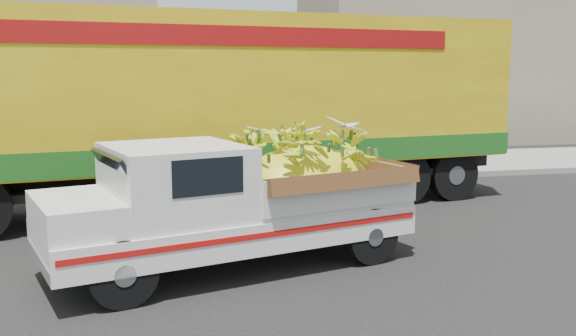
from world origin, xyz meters
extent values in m
plane|color=black|center=(0.00, 0.00, 0.00)|extent=(100.00, 100.00, 0.00)
cube|color=gray|center=(0.00, 7.14, 0.07)|extent=(60.00, 0.25, 0.15)
cube|color=gray|center=(0.00, 9.24, 0.07)|extent=(60.00, 4.00, 0.14)
cube|color=gray|center=(14.00, 16.14, 3.00)|extent=(14.00, 6.00, 6.00)
cylinder|color=black|center=(0.15, -0.54, 0.41)|extent=(0.85, 0.46, 0.82)
cylinder|color=black|center=(-0.30, 0.97, 0.41)|extent=(0.85, 0.46, 0.82)
cylinder|color=black|center=(3.56, 0.46, 0.41)|extent=(0.85, 0.46, 0.82)
cylinder|color=black|center=(3.12, 1.97, 0.41)|extent=(0.85, 0.46, 0.82)
cube|color=silver|center=(1.58, 0.70, 0.60)|extent=(5.38, 3.19, 0.42)
cube|color=#A50F0C|center=(1.84, -0.19, 0.67)|extent=(4.77, 1.41, 0.08)
cube|color=silver|center=(-0.81, 0.00, 0.49)|extent=(0.61, 1.75, 0.15)
cube|color=silver|center=(-0.41, 0.11, 1.00)|extent=(1.36, 1.91, 0.39)
cube|color=silver|center=(0.83, 0.48, 1.29)|extent=(2.10, 2.16, 0.97)
cube|color=black|center=(1.18, -0.34, 1.48)|extent=(0.89, 0.27, 0.45)
cube|color=silver|center=(2.82, 1.06, 1.08)|extent=(2.90, 2.46, 0.55)
ellipsoid|color=yellow|center=(2.72, 1.03, 0.97)|extent=(2.57, 2.04, 1.38)
cylinder|color=black|center=(6.86, 4.43, 0.55)|extent=(1.14, 0.49, 1.10)
cylinder|color=black|center=(6.55, 6.41, 0.55)|extent=(1.14, 0.49, 1.10)
cylinder|color=black|center=(5.68, 4.25, 0.55)|extent=(1.14, 0.49, 1.10)
cylinder|color=black|center=(5.37, 6.22, 0.55)|extent=(1.14, 0.49, 1.10)
cube|color=black|center=(2.06, 4.69, 0.78)|extent=(12.01, 2.85, 0.36)
cube|color=gold|center=(2.06, 4.69, 2.38)|extent=(12.01, 4.29, 2.84)
cube|color=#1B5819|center=(2.06, 4.69, 1.21)|extent=(12.07, 4.32, 0.45)
cube|color=maroon|center=(2.26, 3.45, 3.35)|extent=(8.30, 1.32, 0.35)
camera|label=1|loc=(0.43, -7.96, 2.74)|focal=40.00mm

